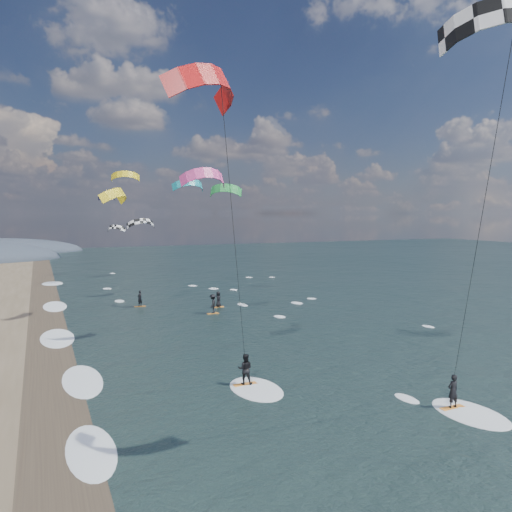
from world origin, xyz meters
name	(u,v)px	position (x,y,z in m)	size (l,w,h in m)	color
ground	(409,466)	(0.00, 0.00, 0.00)	(260.00, 260.00, 0.00)	black
wet_sand_strip	(55,418)	(-12.00, 10.00, 0.00)	(3.00, 240.00, 0.00)	#382D23
kitesurfer_near_a	(503,120)	(2.58, -1.36, 12.68)	(7.78, 9.06, 16.82)	orange
kitesurfer_near_b	(232,194)	(-4.61, 6.35, 10.30)	(7.08, 9.13, 15.66)	orange
far_kitesurfers	(202,302)	(1.96, 31.78, 0.89)	(8.31, 7.39, 1.86)	orange
bg_kite_field	(139,199)	(0.01, 52.77, 11.36)	(12.79, 76.39, 8.80)	black
shoreline_surf	(76,383)	(-10.80, 14.75, 0.00)	(2.40, 79.40, 0.11)	white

